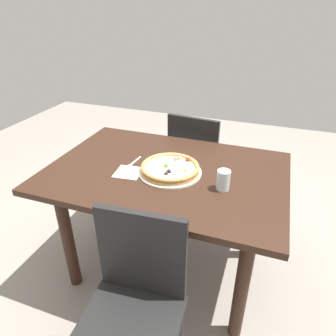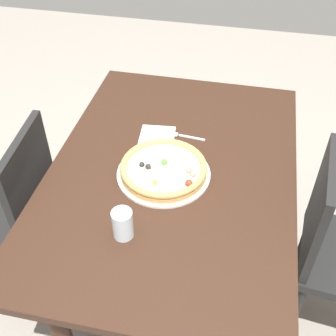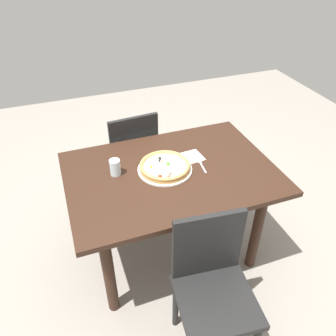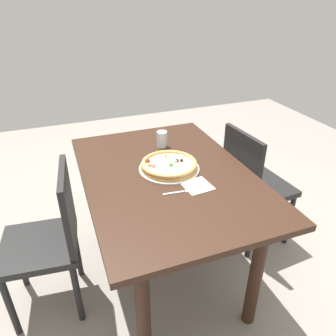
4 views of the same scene
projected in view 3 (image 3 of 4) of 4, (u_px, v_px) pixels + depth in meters
ground_plane at (171, 251)px, 2.57m from camera, size 6.00×6.00×0.00m
dining_table at (171, 185)px, 2.19m from camera, size 1.31×0.91×0.76m
chair_near at (213, 285)px, 1.78m from camera, size 0.44×0.44×0.88m
chair_far at (131, 154)px, 2.76m from camera, size 0.43×0.43×0.88m
plate at (165, 169)px, 2.13m from camera, size 0.34×0.34×0.01m
pizza at (165, 166)px, 2.11m from camera, size 0.32×0.32×0.05m
fork at (201, 164)px, 2.18m from camera, size 0.03×0.17×0.00m
drinking_glass at (115, 167)px, 2.07m from camera, size 0.07×0.07×0.10m
napkin at (192, 157)px, 2.25m from camera, size 0.15×0.15×0.00m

